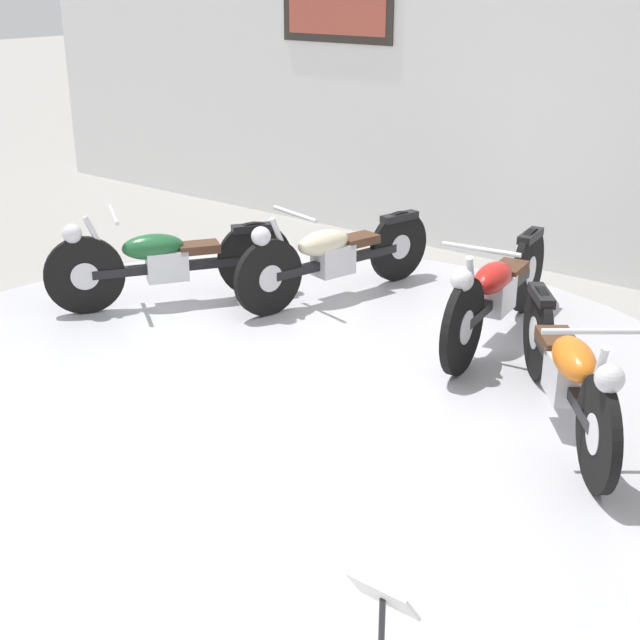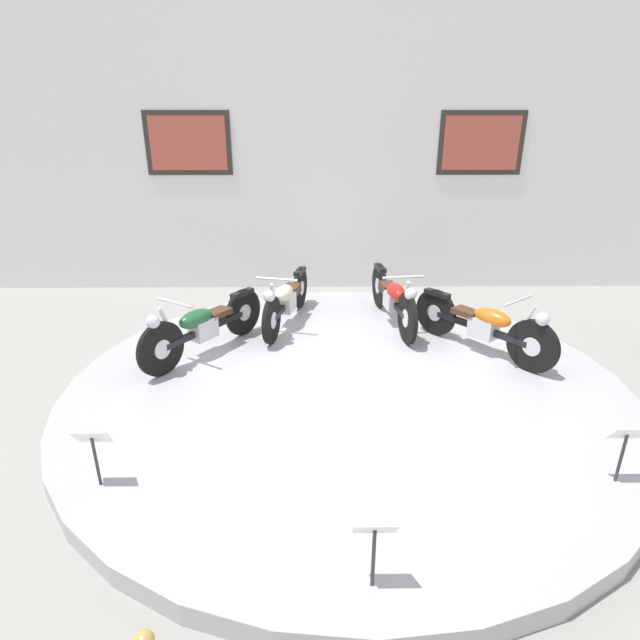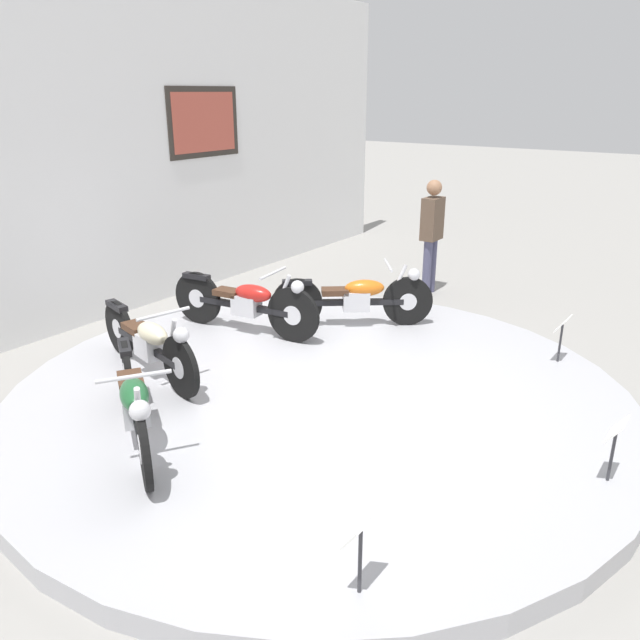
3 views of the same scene
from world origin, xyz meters
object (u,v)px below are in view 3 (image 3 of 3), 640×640
motorcycle_orange (356,297)px  info_placard_front_centre (615,437)px  motorcycle_green (134,402)px  info_placard_front_left (361,540)px  visitor_standing (432,230)px  motorcycle_cream (149,341)px  info_placard_front_right (562,329)px  motorcycle_red (246,301)px

motorcycle_orange → info_placard_front_centre: motorcycle_orange is taller
motorcycle_green → info_placard_front_left: bearing=-98.1°
motorcycle_orange → info_placard_front_left: 4.36m
visitor_standing → motorcycle_cream: bearing=170.0°
motorcycle_orange → info_placard_front_right: bearing=-82.0°
visitor_standing → info_placard_front_left: bearing=-157.5°
motorcycle_orange → info_placard_front_left: bearing=-147.5°
motorcycle_red → info_placard_front_centre: bearing=-99.8°
motorcycle_green → motorcycle_red: bearing=21.4°
motorcycle_red → motorcycle_orange: motorcycle_red is taller
info_placard_front_left → info_placard_front_centre: 2.21m
info_placard_front_left → visitor_standing: visitor_standing is taller
info_placard_front_left → visitor_standing: size_ratio=0.30×
motorcycle_red → motorcycle_cream: bearing=-179.9°
motorcycle_red → info_placard_front_left: (-2.73, -3.28, -0.02)m
motorcycle_green → motorcycle_orange: bearing=0.0°
info_placard_front_left → info_placard_front_right: bearing=0.0°
info_placard_front_left → info_placard_front_right: size_ratio=1.00×
info_placard_front_right → motorcycle_cream: bearing=129.9°
info_placard_front_left → info_placard_front_centre: same height
motorcycle_orange → visitor_standing: size_ratio=0.93×
motorcycle_orange → visitor_standing: (2.25, 0.11, 0.41)m
motorcycle_green → info_placard_front_centre: bearing=-62.9°
info_placard_front_centre → motorcycle_red: bearing=80.2°
motorcycle_green → visitor_standing: visitor_standing is taller
visitor_standing → info_placard_front_centre: bearing=-139.2°
info_placard_front_left → info_placard_front_right: (4.01, 0.00, 0.00)m
motorcycle_cream → motorcycle_red: (1.46, 0.00, 0.02)m
info_placard_front_left → visitor_standing: bearing=22.5°
info_placard_front_centre → motorcycle_cream: bearing=99.9°
motorcycle_orange → motorcycle_red: bearing=135.3°
motorcycle_cream → visitor_standing: bearing=-10.0°
motorcycle_orange → visitor_standing: bearing=2.9°
info_placard_front_left → info_placard_front_right: same height
motorcycle_cream → motorcycle_red: 1.46m
info_placard_front_right → visitor_standing: visitor_standing is taller
info_placard_front_right → visitor_standing: bearing=52.0°
motorcycle_orange → info_placard_front_left: size_ratio=3.08×
motorcycle_orange → visitor_standing: 2.29m
motorcycle_orange → info_placard_front_right: size_ratio=3.08×
motorcycle_green → info_placard_front_centre: 3.67m
motorcycle_green → info_placard_front_right: size_ratio=3.25×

